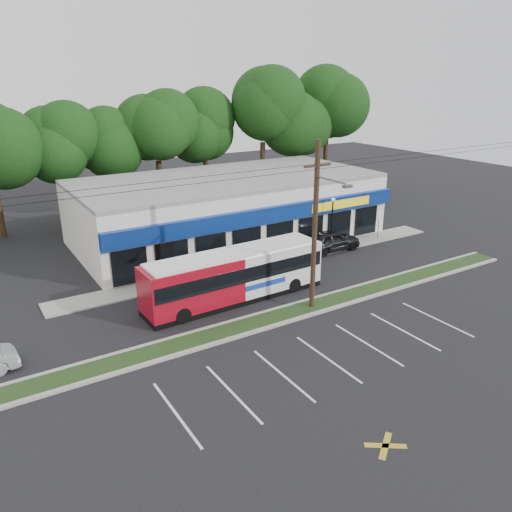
{
  "coord_description": "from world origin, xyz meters",
  "views": [
    {
      "loc": [
        -14.27,
        -20.43,
        13.24
      ],
      "look_at": [
        1.53,
        5.0,
        2.38
      ],
      "focal_mm": 35.0,
      "sensor_mm": 36.0,
      "label": 1
    }
  ],
  "objects": [
    {
      "name": "tree_line",
      "position": [
        4.0,
        26.0,
        8.42
      ],
      "size": [
        46.76,
        6.76,
        11.83
      ],
      "color": "black",
      "rests_on": "ground"
    },
    {
      "name": "curb_north",
      "position": [
        0.0,
        1.85,
        0.07
      ],
      "size": [
        40.0,
        0.25,
        0.14
      ],
      "primitive_type": "cube",
      "color": "#9E9E93",
      "rests_on": "ground"
    },
    {
      "name": "metrobus",
      "position": [
        -0.31,
        4.5,
        1.69
      ],
      "size": [
        11.91,
        2.84,
        3.18
      ],
      "rotation": [
        0.0,
        0.0,
        0.03
      ],
      "color": "maroon",
      "rests_on": "ground"
    },
    {
      "name": "pedestrian_a",
      "position": [
        5.47,
        6.21,
        0.98
      ],
      "size": [
        0.76,
        0.54,
        1.96
      ],
      "primitive_type": "imported",
      "rotation": [
        0.0,
        0.0,
        3.24
      ],
      "color": "silver",
      "rests_on": "ground"
    },
    {
      "name": "lamp_post",
      "position": [
        11.0,
        8.8,
        2.67
      ],
      "size": [
        0.3,
        0.3,
        4.25
      ],
      "color": "black",
      "rests_on": "ground"
    },
    {
      "name": "curb_south",
      "position": [
        0.0,
        0.15,
        0.07
      ],
      "size": [
        40.0,
        0.25,
        0.14
      ],
      "primitive_type": "cube",
      "color": "#9E9E93",
      "rests_on": "ground"
    },
    {
      "name": "strip_mall",
      "position": [
        5.5,
        15.91,
        2.65
      ],
      "size": [
        25.0,
        12.55,
        5.3
      ],
      "color": "silver",
      "rests_on": "ground"
    },
    {
      "name": "grass_strip",
      "position": [
        0.0,
        1.0,
        0.06
      ],
      "size": [
        40.0,
        1.6,
        0.12
      ],
      "primitive_type": "cube",
      "color": "#213716",
      "rests_on": "ground"
    },
    {
      "name": "sidewalk",
      "position": [
        5.0,
        9.0,
        0.05
      ],
      "size": [
        32.0,
        2.2,
        0.1
      ],
      "primitive_type": "cube",
      "color": "#9E9E93",
      "rests_on": "ground"
    },
    {
      "name": "car_dark",
      "position": [
        10.7,
        8.5,
        0.86
      ],
      "size": [
        5.07,
        2.08,
        1.72
      ],
      "primitive_type": "imported",
      "rotation": [
        0.0,
        0.0,
        1.56
      ],
      "color": "black",
      "rests_on": "ground"
    },
    {
      "name": "ground",
      "position": [
        0.0,
        0.0,
        0.0
      ],
      "size": [
        120.0,
        120.0,
        0.0
      ],
      "primitive_type": "plane",
      "color": "black",
      "rests_on": "ground"
    },
    {
      "name": "utility_pole",
      "position": [
        2.83,
        0.93,
        5.41
      ],
      "size": [
        50.0,
        2.77,
        10.0
      ],
      "color": "black",
      "rests_on": "ground"
    },
    {
      "name": "sign_post",
      "position": [
        16.0,
        8.57,
        1.56
      ],
      "size": [
        0.45,
        0.1,
        2.23
      ],
      "color": "#59595E",
      "rests_on": "ground"
    },
    {
      "name": "pedestrian_b",
      "position": [
        6.71,
        6.02,
        0.85
      ],
      "size": [
        0.83,
        0.65,
        1.7
      ],
      "primitive_type": "imported",
      "rotation": [
        0.0,
        0.0,
        3.15
      ],
      "color": "beige",
      "rests_on": "ground"
    }
  ]
}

